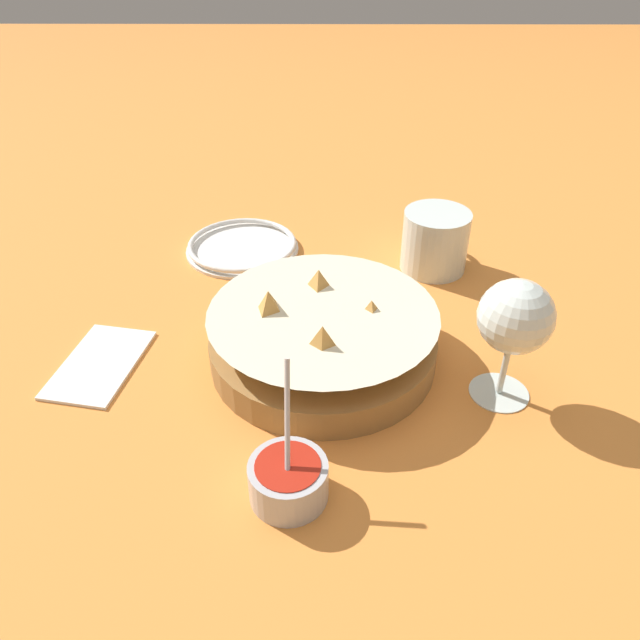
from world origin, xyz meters
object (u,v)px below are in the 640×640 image
object	(u,v)px
food_basket	(320,337)
sauce_cup	(288,479)
wine_glass	(515,320)
beer_mug	(434,242)
side_plate	(242,246)

from	to	relation	value
food_basket	sauce_cup	world-z (taller)	sauce_cup
sauce_cup	wine_glass	bearing A→B (deg)	-58.22
food_basket	beer_mug	distance (m)	0.27
side_plate	beer_mug	bearing A→B (deg)	-99.36
food_basket	wine_glass	world-z (taller)	wine_glass
food_basket	side_plate	xyz separation A→B (m)	(0.26, 0.12, -0.02)
wine_glass	side_plate	size ratio (longest dim) A/B	0.84
sauce_cup	wine_glass	xyz separation A→B (m)	(0.14, -0.23, 0.08)
wine_glass	beer_mug	distance (m)	0.28
side_plate	wine_glass	bearing A→B (deg)	-134.96
wine_glass	side_plate	xyz separation A→B (m)	(0.32, 0.32, -0.09)
beer_mug	side_plate	size ratio (longest dim) A/B	0.76
food_basket	sauce_cup	size ratio (longest dim) A/B	2.03
sauce_cup	wine_glass	size ratio (longest dim) A/B	0.90
food_basket	beer_mug	size ratio (longest dim) A/B	2.04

